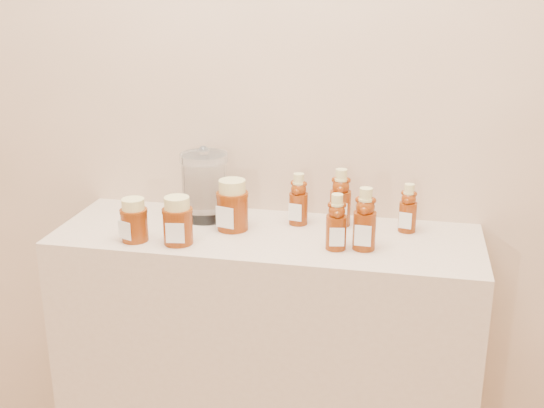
% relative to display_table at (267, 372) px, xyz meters
% --- Properties ---
extents(wall_back, '(3.50, 0.02, 2.70)m').
position_rel_display_table_xyz_m(wall_back, '(0.00, 0.20, 0.90)').
color(wall_back, tan).
rests_on(wall_back, ground).
extents(display_table, '(1.20, 0.40, 0.90)m').
position_rel_display_table_xyz_m(display_table, '(0.00, 0.00, 0.00)').
color(display_table, '#BFA68C').
rests_on(display_table, ground).
extents(bear_bottle_back_left, '(0.07, 0.07, 0.17)m').
position_rel_display_table_xyz_m(bear_bottle_back_left, '(0.07, 0.10, 0.54)').
color(bear_bottle_back_left, '#622107').
rests_on(bear_bottle_back_left, display_table).
extents(bear_bottle_back_mid, '(0.07, 0.07, 0.19)m').
position_rel_display_table_xyz_m(bear_bottle_back_mid, '(0.19, 0.11, 0.55)').
color(bear_bottle_back_mid, '#622107').
rests_on(bear_bottle_back_mid, display_table).
extents(bear_bottle_back_right, '(0.06, 0.06, 0.16)m').
position_rel_display_table_xyz_m(bear_bottle_back_right, '(0.39, 0.10, 0.53)').
color(bear_bottle_back_right, '#622107').
rests_on(bear_bottle_back_right, display_table).
extents(bear_bottle_front_left, '(0.07, 0.07, 0.17)m').
position_rel_display_table_xyz_m(bear_bottle_front_left, '(0.20, -0.07, 0.54)').
color(bear_bottle_front_left, '#622107').
rests_on(bear_bottle_front_left, display_table).
extents(bear_bottle_front_right, '(0.07, 0.07, 0.19)m').
position_rel_display_table_xyz_m(bear_bottle_front_right, '(0.28, -0.06, 0.55)').
color(bear_bottle_front_right, '#622107').
rests_on(bear_bottle_front_right, display_table).
extents(honey_jar_left, '(0.10, 0.10, 0.12)m').
position_rel_display_table_xyz_m(honey_jar_left, '(-0.34, -0.12, 0.51)').
color(honey_jar_left, '#622107').
rests_on(honey_jar_left, display_table).
extents(honey_jar_back, '(0.11, 0.11, 0.15)m').
position_rel_display_table_xyz_m(honey_jar_back, '(-0.10, 0.02, 0.52)').
color(honey_jar_back, '#622107').
rests_on(honey_jar_back, display_table).
extents(honey_jar_front, '(0.09, 0.09, 0.13)m').
position_rel_display_table_xyz_m(honey_jar_front, '(-0.22, -0.12, 0.52)').
color(honey_jar_front, '#622107').
rests_on(honey_jar_front, display_table).
extents(glass_canister, '(0.16, 0.16, 0.22)m').
position_rel_display_table_xyz_m(glass_canister, '(-0.21, 0.09, 0.56)').
color(glass_canister, white).
rests_on(glass_canister, display_table).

